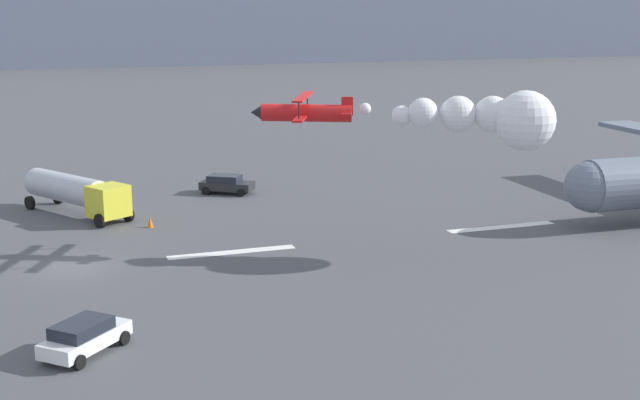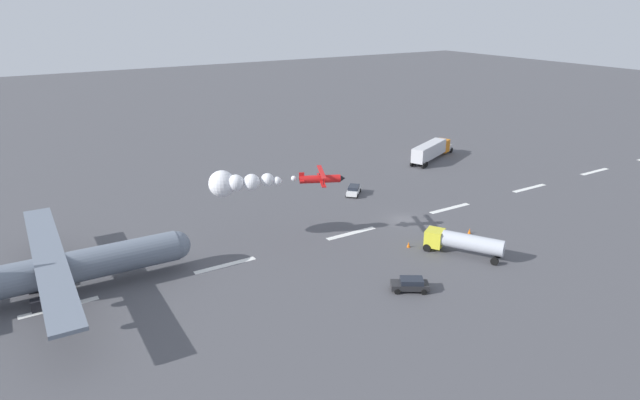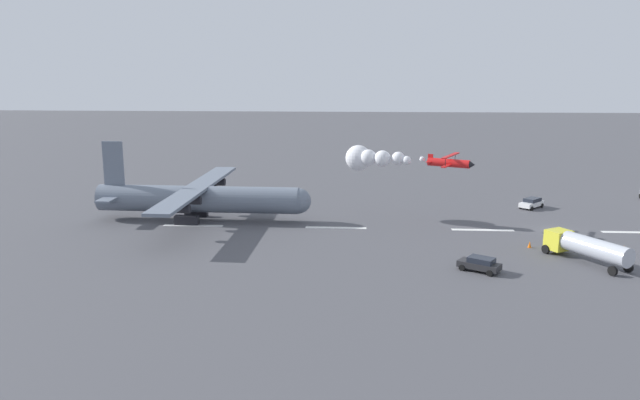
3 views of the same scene
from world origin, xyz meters
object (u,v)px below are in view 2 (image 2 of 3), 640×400
(followme_car_yellow, at_px, (354,190))
(traffic_cone_far, at_px, (409,245))
(stunt_biplane_red, at_px, (242,183))
(fuel_tanker_truck, at_px, (463,242))
(traffic_cone_near, at_px, (470,231))
(cargo_transport_plane, at_px, (61,268))
(semi_truck_orange, at_px, (432,150))
(airport_staff_sedan, at_px, (410,284))

(followme_car_yellow, height_order, traffic_cone_far, followme_car_yellow)
(stunt_biplane_red, height_order, fuel_tanker_truck, stunt_biplane_red)
(traffic_cone_near, bearing_deg, traffic_cone_far, -5.39)
(stunt_biplane_red, bearing_deg, traffic_cone_far, 143.38)
(traffic_cone_far, bearing_deg, cargo_transport_plane, -14.57)
(cargo_transport_plane, xyz_separation_m, fuel_tanker_truck, (-45.34, 15.94, -1.43))
(semi_truck_orange, distance_m, airport_staff_sedan, 55.96)
(airport_staff_sedan, bearing_deg, traffic_cone_near, -155.54)
(fuel_tanker_truck, xyz_separation_m, traffic_cone_near, (-5.88, -4.34, -1.38))
(semi_truck_orange, height_order, airport_staff_sedan, semi_truck_orange)
(cargo_transport_plane, height_order, semi_truck_orange, cargo_transport_plane)
(stunt_biplane_red, height_order, traffic_cone_far, stunt_biplane_red)
(fuel_tanker_truck, relative_size, followme_car_yellow, 2.27)
(fuel_tanker_truck, relative_size, airport_staff_sedan, 2.16)
(followme_car_yellow, relative_size, traffic_cone_near, 5.74)
(stunt_biplane_red, distance_m, fuel_tanker_truck, 29.70)
(traffic_cone_near, height_order, traffic_cone_far, same)
(stunt_biplane_red, distance_m, airport_staff_sedan, 25.72)
(traffic_cone_near, bearing_deg, followme_car_yellow, -78.72)
(fuel_tanker_truck, bearing_deg, traffic_cone_far, -50.06)
(airport_staff_sedan, height_order, traffic_cone_near, airport_staff_sedan)
(cargo_transport_plane, relative_size, stunt_biplane_red, 1.99)
(cargo_transport_plane, xyz_separation_m, airport_staff_sedan, (-33.43, 19.69, -2.37))
(traffic_cone_near, bearing_deg, semi_truck_orange, -124.44)
(cargo_transport_plane, distance_m, semi_truck_orange, 75.57)
(fuel_tanker_truck, bearing_deg, airport_staff_sedan, 17.51)
(semi_truck_orange, relative_size, fuel_tanker_truck, 1.58)
(airport_staff_sedan, bearing_deg, stunt_biplane_red, -65.14)
(airport_staff_sedan, bearing_deg, traffic_cone_far, -129.44)
(stunt_biplane_red, bearing_deg, airport_staff_sedan, 114.86)
(followme_car_yellow, bearing_deg, cargo_transport_plane, 12.79)
(stunt_biplane_red, distance_m, traffic_cone_far, 23.58)
(fuel_tanker_truck, relative_size, traffic_cone_far, 13.03)
(traffic_cone_far, bearing_deg, airport_staff_sedan, 50.56)
(semi_truck_orange, bearing_deg, traffic_cone_near, 55.56)
(traffic_cone_near, xyz_separation_m, traffic_cone_far, (10.33, -0.97, 0.00))
(semi_truck_orange, xyz_separation_m, airport_staff_sedan, (39.45, 39.67, -1.33))
(traffic_cone_near, bearing_deg, fuel_tanker_truck, 36.40)
(traffic_cone_near, bearing_deg, airport_staff_sedan, 24.46)
(stunt_biplane_red, height_order, followme_car_yellow, stunt_biplane_red)
(traffic_cone_near, distance_m, traffic_cone_far, 10.38)
(cargo_transport_plane, distance_m, followme_car_yellow, 48.04)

